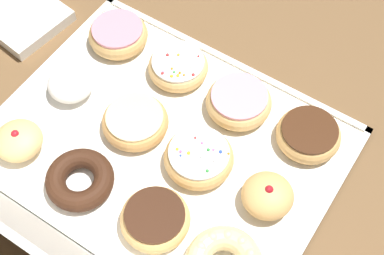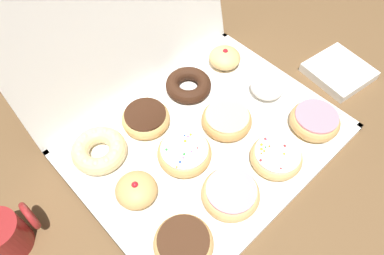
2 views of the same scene
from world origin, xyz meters
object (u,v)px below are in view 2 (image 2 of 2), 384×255
at_px(chocolate_frosted_donut_9, 146,118).
at_px(sprinkle_donut_5, 186,154).
at_px(sprinkle_donut_2, 276,157).
at_px(chocolate_cake_ring_donut_10, 188,85).
at_px(donut_box, 207,141).
at_px(jelly_filled_donut_4, 136,190).
at_px(napkin_stack, 339,71).
at_px(pink_frosted_donut_3, 315,120).
at_px(coffee_mug, 6,234).
at_px(jelly_filled_donut_11, 225,58).
at_px(glazed_ring_donut_6, 226,119).
at_px(powdered_filled_donut_7, 268,87).
at_px(chocolate_frosted_donut_0, 183,243).
at_px(cruller_donut_8, 99,150).
at_px(pink_frosted_donut_1, 231,194).

bearing_deg(chocolate_frosted_donut_9, sprinkle_donut_5, -89.18).
distance_m(sprinkle_donut_2, chocolate_cake_ring_donut_10, 0.28).
distance_m(donut_box, jelly_filled_donut_4, 0.20).
bearing_deg(napkin_stack, donut_box, 168.06).
distance_m(donut_box, pink_frosted_donut_3, 0.25).
height_order(jelly_filled_donut_4, chocolate_cake_ring_donut_10, jelly_filled_donut_4).
distance_m(pink_frosted_donut_3, chocolate_frosted_donut_9, 0.39).
height_order(donut_box, sprinkle_donut_5, sprinkle_donut_5).
distance_m(coffee_mug, napkin_stack, 0.84).
height_order(jelly_filled_donut_4, napkin_stack, jelly_filled_donut_4).
bearing_deg(coffee_mug, napkin_stack, -11.76).
bearing_deg(chocolate_frosted_donut_9, donut_box, -61.04).
distance_m(chocolate_frosted_donut_9, jelly_filled_donut_11, 0.27).
bearing_deg(jelly_filled_donut_11, sprinkle_donut_2, -115.71).
relative_size(pink_frosted_donut_3, glazed_ring_donut_6, 0.98).
relative_size(jelly_filled_donut_11, napkin_stack, 0.58).
bearing_deg(sprinkle_donut_2, jelly_filled_donut_4, 152.00).
distance_m(sprinkle_donut_5, chocolate_frosted_donut_9, 0.13).
relative_size(jelly_filled_donut_4, chocolate_cake_ring_donut_10, 0.75).
height_order(glazed_ring_donut_6, coffee_mug, coffee_mug).
bearing_deg(donut_box, powdered_filled_donut_7, -0.85).
distance_m(glazed_ring_donut_6, jelly_filled_donut_11, 0.20).
xyz_separation_m(donut_box, pink_frosted_donut_3, (0.21, -0.14, 0.03)).
distance_m(powdered_filled_donut_7, chocolate_frosted_donut_9, 0.31).
bearing_deg(jelly_filled_donut_4, donut_box, -0.26).
bearing_deg(chocolate_frosted_donut_0, powdered_filled_donut_7, 18.70).
xyz_separation_m(chocolate_frosted_donut_0, cruller_donut_8, (0.00, 0.27, 0.00)).
distance_m(jelly_filled_donut_11, coffee_mug, 0.63).
bearing_deg(donut_box, pink_frosted_donut_1, -116.91).
height_order(pink_frosted_donut_1, coffee_mug, coffee_mug).
bearing_deg(chocolate_frosted_donut_9, cruller_donut_8, 178.99).
distance_m(chocolate_cake_ring_donut_10, coffee_mug, 0.50).
distance_m(chocolate_frosted_donut_0, pink_frosted_donut_1, 0.13).
bearing_deg(chocolate_cake_ring_donut_10, donut_box, -117.23).
xyz_separation_m(pink_frosted_donut_1, chocolate_cake_ring_donut_10, (0.14, 0.27, -0.00)).
bearing_deg(sprinkle_donut_5, chocolate_cake_ring_donut_10, 45.59).
bearing_deg(donut_box, pink_frosted_donut_3, -34.44).
xyz_separation_m(powdered_filled_donut_7, cruller_donut_8, (-0.40, 0.13, -0.00)).
distance_m(jelly_filled_donut_4, coffee_mug, 0.24).
xyz_separation_m(chocolate_frosted_donut_0, chocolate_cake_ring_donut_10, (0.27, 0.28, -0.00)).
xyz_separation_m(jelly_filled_donut_4, coffee_mug, (-0.23, 0.09, 0.01)).
xyz_separation_m(donut_box, jelly_filled_donut_11, (0.20, 0.14, 0.03)).
relative_size(chocolate_frosted_donut_0, powdered_filled_donut_7, 1.35).
distance_m(jelly_filled_donut_4, chocolate_cake_ring_donut_10, 0.30).
bearing_deg(sprinkle_donut_2, donut_box, 115.40).
height_order(sprinkle_donut_5, chocolate_cake_ring_donut_10, sprinkle_donut_5).
distance_m(sprinkle_donut_5, powdered_filled_donut_7, 0.28).
bearing_deg(jelly_filled_donut_11, napkin_stack, -48.87).
xyz_separation_m(chocolate_frosted_donut_0, jelly_filled_donut_11, (0.40, 0.28, 0.00)).
bearing_deg(sprinkle_donut_2, coffee_mug, 155.22).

